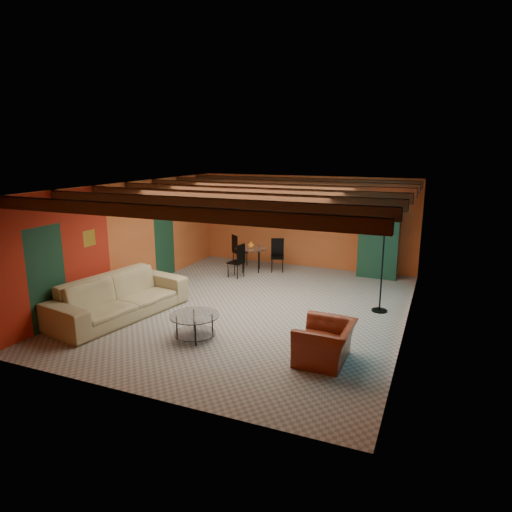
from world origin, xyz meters
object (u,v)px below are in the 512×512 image
at_px(armoire, 379,245).
at_px(armchair, 325,342).
at_px(sofa, 120,297).
at_px(potted_plant, 382,203).
at_px(vase, 251,236).
at_px(dining_table, 251,255).
at_px(floor_lamp, 382,266).
at_px(coffee_table, 195,327).

bearing_deg(armoire, armchair, -89.74).
xyz_separation_m(sofa, potted_plant, (4.58, 5.26, 1.61)).
distance_m(potted_plant, vase, 3.70).
height_order(potted_plant, vase, potted_plant).
bearing_deg(potted_plant, armchair, -90.70).
height_order(dining_table, vase, vase).
height_order(floor_lamp, vase, floor_lamp).
height_order(sofa, potted_plant, potted_plant).
height_order(sofa, coffee_table, sofa).
bearing_deg(coffee_table, dining_table, 100.80).
distance_m(sofa, coffee_table, 2.07).
bearing_deg(armchair, vase, -143.78).
bearing_deg(armoire, coffee_table, -113.33).
xyz_separation_m(sofa, armchair, (4.51, -0.34, -0.10)).
xyz_separation_m(dining_table, vase, (-0.00, 0.00, 0.57)).
xyz_separation_m(armchair, dining_table, (-3.39, 4.74, 0.14)).
distance_m(floor_lamp, potted_plant, 3.03).
distance_m(sofa, vase, 4.58).
relative_size(potted_plant, vase, 2.61).
bearing_deg(floor_lamp, dining_table, 153.46).
height_order(coffee_table, floor_lamp, floor_lamp).
height_order(coffee_table, vase, vase).
distance_m(armoire, floor_lamp, 2.86).
height_order(armchair, armoire, armoire).
bearing_deg(armchair, sofa, -93.66).
distance_m(armchair, floor_lamp, 2.92).
bearing_deg(vase, armoire, 14.05).
relative_size(sofa, dining_table, 1.63).
height_order(dining_table, potted_plant, potted_plant).
xyz_separation_m(armchair, armoire, (0.07, 5.60, 0.56)).
bearing_deg(potted_plant, dining_table, -165.95).
distance_m(armoire, potted_plant, 1.15).
relative_size(coffee_table, potted_plant, 1.85).
bearing_deg(dining_table, floor_lamp, -26.54).
bearing_deg(vase, dining_table, 0.00).
relative_size(sofa, floor_lamp, 1.46).
xyz_separation_m(armoire, potted_plant, (0.00, 0.00, 1.15)).
xyz_separation_m(sofa, coffee_table, (2.03, -0.38, -0.20)).
xyz_separation_m(sofa, vase, (1.12, 4.40, 0.61)).
xyz_separation_m(dining_table, floor_lamp, (3.91, -1.95, 0.55)).
xyz_separation_m(coffee_table, dining_table, (-0.91, 4.78, 0.24)).
height_order(coffee_table, potted_plant, potted_plant).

